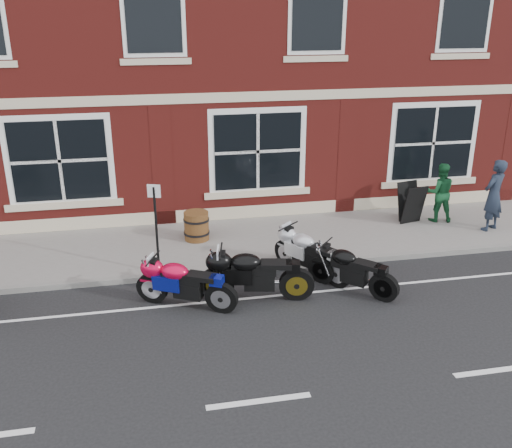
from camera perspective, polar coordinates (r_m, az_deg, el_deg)
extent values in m
plane|color=black|center=(11.42, -2.76, -8.11)|extent=(80.00, 80.00, 0.00)
cube|color=slate|center=(14.07, -4.61, -2.05)|extent=(30.00, 3.00, 0.12)
cube|color=slate|center=(12.64, -3.74, -4.80)|extent=(30.00, 0.16, 0.12)
cylinder|color=black|center=(11.57, -10.25, -6.24)|extent=(0.63, 0.41, 0.64)
cylinder|color=black|center=(11.05, -3.40, -7.29)|extent=(0.63, 0.41, 0.64)
cube|color=black|center=(11.16, -7.23, -5.17)|extent=(0.82, 0.58, 0.22)
ellipsoid|color=#C20831|center=(11.16, -7.97, -4.52)|extent=(0.66, 0.58, 0.32)
cube|color=black|center=(10.98, -5.31, -5.07)|extent=(0.61, 0.49, 0.10)
cylinder|color=black|center=(11.52, -3.91, -5.90)|extent=(0.72, 0.29, 0.70)
cylinder|color=black|center=(11.50, 4.07, -5.95)|extent=(0.72, 0.29, 0.70)
cube|color=black|center=(11.32, -0.20, -4.25)|extent=(0.91, 0.44, 0.24)
ellipsoid|color=black|center=(11.26, -1.04, -3.64)|extent=(0.68, 0.52, 0.35)
cube|color=black|center=(11.28, 2.03, -3.85)|extent=(0.65, 0.41, 0.11)
cylinder|color=black|center=(12.96, 3.20, -2.84)|extent=(0.46, 0.61, 0.65)
cylinder|color=black|center=(12.10, 8.27, -4.84)|extent=(0.46, 0.61, 0.65)
cube|color=black|center=(12.41, 5.53, -2.30)|extent=(0.64, 0.81, 0.22)
ellipsoid|color=silver|center=(12.45, 5.02, -1.59)|extent=(0.61, 0.67, 0.32)
cube|color=black|center=(12.14, 6.97, -2.49)|extent=(0.52, 0.61, 0.10)
cylinder|color=black|center=(12.24, 6.68, -4.52)|extent=(0.52, 0.53, 0.62)
cylinder|color=black|center=(11.72, 12.73, -6.12)|extent=(0.52, 0.53, 0.62)
cube|color=black|center=(11.84, 9.52, -3.83)|extent=(0.70, 0.72, 0.21)
ellipsoid|color=black|center=(11.85, 8.93, -3.16)|extent=(0.63, 0.63, 0.31)
cube|color=black|center=(11.67, 11.25, -3.92)|extent=(0.55, 0.56, 0.10)
imported|color=#1C2432|center=(15.71, 22.67, 2.67)|extent=(0.80, 0.70, 1.86)
imported|color=#164E29|center=(15.94, 17.89, 3.03)|extent=(0.89, 0.76, 1.59)
cylinder|color=#463512|center=(14.13, -5.97, -0.18)|extent=(0.61, 0.61, 0.71)
cylinder|color=black|center=(14.20, -5.95, -0.82)|extent=(0.64, 0.64, 0.05)
cylinder|color=black|center=(14.07, -6.00, 0.46)|extent=(0.64, 0.64, 0.05)
cylinder|color=black|center=(12.27, -9.92, -0.66)|extent=(0.05, 0.05, 1.94)
cube|color=silver|center=(11.98, -10.18, 3.26)|extent=(0.27, 0.11, 0.28)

